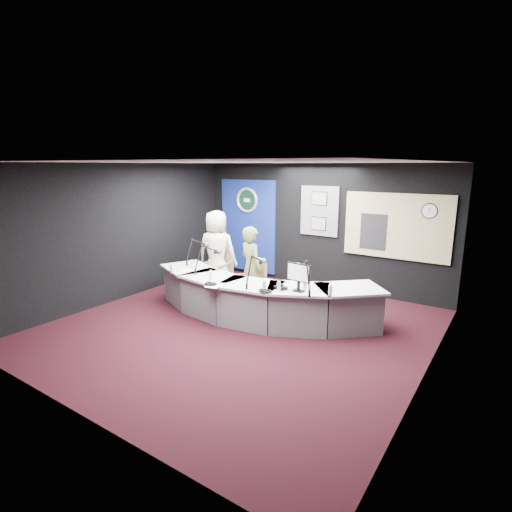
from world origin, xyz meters
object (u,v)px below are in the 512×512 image
Objects in this scene: person_woman at (251,268)px; person_man at (217,251)px; armchair_left at (217,272)px; armchair_right at (251,282)px; broadcast_desk at (255,298)px.

person_man is at bearing 2.10° from person_woman.
armchair_left is 0.82× the size of armchair_right.
armchair_left is at bearing -162.35° from armchair_right.
person_woman is at bearing -22.05° from armchair_left.
person_man reaches higher than armchair_left.
armchair_right is at bearing -0.00° from person_woman.
broadcast_desk is 2.77× the size of person_woman.
armchair_left is at bearing 151.35° from broadcast_desk.
person_man is (-1.61, 0.88, 0.53)m from broadcast_desk.
person_man is at bearing -162.35° from armchair_right.
armchair_right is 0.65× the size of person_woman.
person_man is at bearing 151.35° from broadcast_desk.
armchair_left is 0.54× the size of person_woman.
person_woman is (1.28, -0.52, -0.09)m from person_man.
broadcast_desk is at bearing -7.49° from armchair_right.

